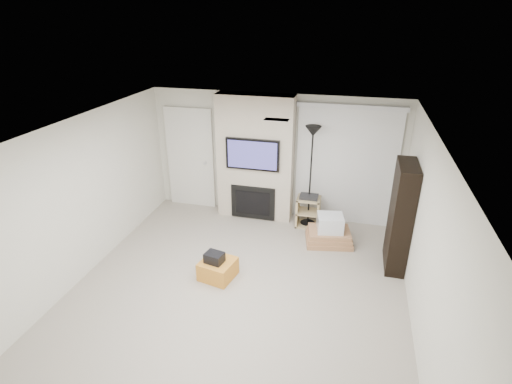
% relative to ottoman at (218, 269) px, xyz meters
% --- Properties ---
extents(floor, '(5.00, 5.50, 0.00)m').
position_rel_ottoman_xyz_m(floor, '(0.40, -0.31, -0.15)').
color(floor, '#A09688').
rests_on(floor, ground).
extents(ceiling, '(5.00, 5.50, 0.00)m').
position_rel_ottoman_xyz_m(ceiling, '(0.40, -0.31, 2.35)').
color(ceiling, white).
rests_on(ceiling, wall_back).
extents(wall_back, '(5.00, 0.00, 2.50)m').
position_rel_ottoman_xyz_m(wall_back, '(0.40, 2.44, 1.10)').
color(wall_back, silver).
rests_on(wall_back, ground).
extents(wall_front, '(5.00, 0.00, 2.50)m').
position_rel_ottoman_xyz_m(wall_front, '(0.40, -3.06, 1.10)').
color(wall_front, silver).
rests_on(wall_front, ground).
extents(wall_left, '(0.00, 5.50, 2.50)m').
position_rel_ottoman_xyz_m(wall_left, '(-2.10, -0.31, 1.10)').
color(wall_left, silver).
rests_on(wall_left, ground).
extents(wall_right, '(0.00, 5.50, 2.50)m').
position_rel_ottoman_xyz_m(wall_right, '(2.90, -0.31, 1.10)').
color(wall_right, silver).
rests_on(wall_right, ground).
extents(hvac_vent, '(0.35, 0.18, 0.01)m').
position_rel_ottoman_xyz_m(hvac_vent, '(0.80, 0.49, 2.35)').
color(hvac_vent, silver).
rests_on(hvac_vent, ceiling).
extents(ottoman, '(0.59, 0.59, 0.30)m').
position_rel_ottoman_xyz_m(ottoman, '(0.00, 0.00, 0.00)').
color(ottoman, orange).
rests_on(ottoman, floor).
extents(black_bag, '(0.32, 0.27, 0.16)m').
position_rel_ottoman_xyz_m(black_bag, '(-0.04, -0.03, 0.23)').
color(black_bag, black).
rests_on(black_bag, ottoman).
extents(fireplace_wall, '(1.50, 0.47, 2.50)m').
position_rel_ottoman_xyz_m(fireplace_wall, '(0.05, 2.23, 1.09)').
color(fireplace_wall, '#C2B49F').
rests_on(fireplace_wall, floor).
extents(entry_door, '(1.02, 0.11, 2.14)m').
position_rel_ottoman_xyz_m(entry_door, '(-1.40, 2.40, 0.90)').
color(entry_door, silver).
rests_on(entry_door, floor).
extents(vertical_blinds, '(1.98, 0.10, 2.37)m').
position_rel_ottoman_xyz_m(vertical_blinds, '(1.80, 2.39, 1.12)').
color(vertical_blinds, silver).
rests_on(vertical_blinds, floor).
extents(floor_lamp, '(0.30, 0.30, 2.01)m').
position_rel_ottoman_xyz_m(floor_lamp, '(1.17, 2.09, 1.43)').
color(floor_lamp, black).
rests_on(floor_lamp, floor).
extents(av_stand, '(0.45, 0.38, 0.66)m').
position_rel_ottoman_xyz_m(av_stand, '(1.17, 2.03, 0.20)').
color(av_stand, tan).
rests_on(av_stand, floor).
extents(box_stack, '(0.92, 0.76, 0.55)m').
position_rel_ottoman_xyz_m(box_stack, '(1.63, 1.49, 0.06)').
color(box_stack, '#AB774F').
rests_on(box_stack, floor).
extents(bookshelf, '(0.30, 0.80, 1.80)m').
position_rel_ottoman_xyz_m(bookshelf, '(2.74, 1.05, 0.75)').
color(bookshelf, black).
rests_on(bookshelf, floor).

